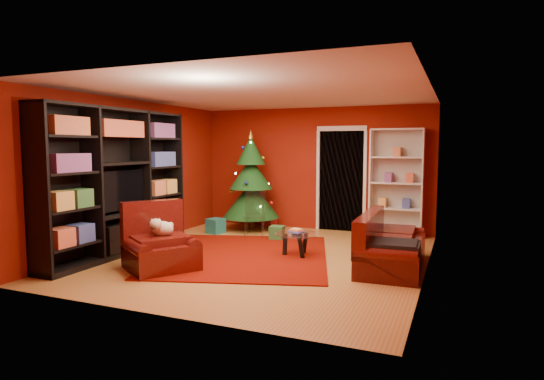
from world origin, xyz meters
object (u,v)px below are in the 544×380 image
at_px(white_bookshelf, 396,183).
at_px(armchair, 161,243).
at_px(gift_box_red, 269,221).
at_px(dog, 163,229).
at_px(media_unit, 117,182).
at_px(gift_box_green, 277,233).
at_px(rug, 243,255).
at_px(acrylic_chair, 255,216).
at_px(gift_box_teal, 216,226).
at_px(christmas_tree, 251,181).
at_px(sofa, 393,240).
at_px(coffee_table, 297,244).

bearing_deg(white_bookshelf, armchair, -126.47).
distance_m(gift_box_red, dog, 3.79).
relative_size(media_unit, gift_box_green, 11.87).
relative_size(rug, media_unit, 1.01).
relative_size(rug, acrylic_chair, 3.87).
bearing_deg(gift_box_teal, christmas_tree, 54.43).
xyz_separation_m(christmas_tree, white_bookshelf, (2.96, 0.42, 0.02)).
distance_m(white_bookshelf, armchair, 4.78).
relative_size(gift_box_teal, sofa, 0.16).
height_order(media_unit, coffee_table, media_unit).
bearing_deg(sofa, media_unit, 100.01).
distance_m(dog, acrylic_chair, 2.65).
relative_size(gift_box_red, acrylic_chair, 0.30).
relative_size(gift_box_teal, white_bookshelf, 0.14).
bearing_deg(rug, gift_box_teal, 132.33).
xyz_separation_m(white_bookshelf, acrylic_chair, (-2.56, -1.11, -0.66)).
bearing_deg(gift_box_teal, coffee_table, -28.79).
relative_size(rug, dog, 7.82).
xyz_separation_m(gift_box_green, white_bookshelf, (2.04, 1.21, 0.93)).
height_order(gift_box_teal, white_bookshelf, white_bookshelf).
distance_m(christmas_tree, gift_box_teal, 1.22).
distance_m(rug, sofa, 2.39).
xyz_separation_m(rug, christmas_tree, (-0.88, 2.18, 1.03)).
bearing_deg(white_bookshelf, gift_box_red, 179.56).
xyz_separation_m(gift_box_teal, sofa, (3.72, -1.30, 0.25)).
bearing_deg(media_unit, rug, 19.79).
height_order(christmas_tree, coffee_table, christmas_tree).
bearing_deg(acrylic_chair, gift_box_red, 79.52).
height_order(gift_box_teal, armchair, armchair).
distance_m(gift_box_green, gift_box_red, 1.40).
relative_size(gift_box_green, gift_box_red, 1.09).
xyz_separation_m(gift_box_teal, coffee_table, (2.19, -1.21, 0.04)).
xyz_separation_m(gift_box_green, sofa, (2.31, -1.20, 0.27)).
bearing_deg(dog, gift_box_green, 17.36).
distance_m(rug, gift_box_red, 2.70).
height_order(media_unit, sofa, media_unit).
distance_m(rug, christmas_tree, 2.57).
bearing_deg(media_unit, armchair, -22.76).
bearing_deg(media_unit, gift_box_teal, 75.43).
xyz_separation_m(christmas_tree, armchair, (0.15, -3.39, -0.65)).
relative_size(armchair, dog, 2.50).
bearing_deg(dog, gift_box_red, 32.97).
xyz_separation_m(rug, sofa, (2.35, 0.20, 0.40)).
xyz_separation_m(gift_box_teal, gift_box_red, (0.73, 1.12, -0.03)).
xyz_separation_m(media_unit, christmas_tree, (1.06, 2.87, -0.15)).
bearing_deg(christmas_tree, armchair, -87.51).
height_order(rug, gift_box_red, gift_box_red).
relative_size(dog, sofa, 0.21).
distance_m(media_unit, white_bookshelf, 5.20).
bearing_deg(sofa, gift_box_red, 49.28).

